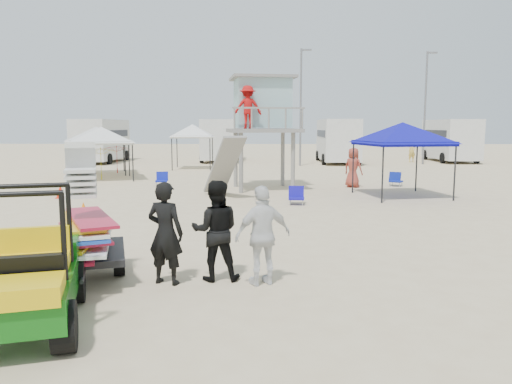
{
  "coord_description": "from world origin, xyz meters",
  "views": [
    {
      "loc": [
        0.77,
        -7.98,
        2.75
      ],
      "look_at": [
        0.5,
        3.0,
        1.3
      ],
      "focal_mm": 35.0,
      "sensor_mm": 36.0,
      "label": 1
    }
  ],
  "objects_px": {
    "lifeguard_tower": "(261,107)",
    "canopy_blue": "(403,126)",
    "man_left": "(165,233)",
    "utility_cart": "(22,266)",
    "surf_trailer": "(86,230)"
  },
  "relations": [
    {
      "from": "surf_trailer",
      "to": "utility_cart",
      "type": "bearing_deg",
      "value": -90.17
    },
    {
      "from": "man_left",
      "to": "lifeguard_tower",
      "type": "distance_m",
      "value": 13.75
    },
    {
      "from": "man_left",
      "to": "canopy_blue",
      "type": "distance_m",
      "value": 13.24
    },
    {
      "from": "utility_cart",
      "to": "surf_trailer",
      "type": "distance_m",
      "value": 2.34
    },
    {
      "from": "surf_trailer",
      "to": "man_left",
      "type": "distance_m",
      "value": 1.54
    },
    {
      "from": "man_left",
      "to": "canopy_blue",
      "type": "height_order",
      "value": "canopy_blue"
    },
    {
      "from": "utility_cart",
      "to": "lifeguard_tower",
      "type": "xyz_separation_m",
      "value": [
        2.99,
        15.45,
        2.66
      ]
    },
    {
      "from": "lifeguard_tower",
      "to": "utility_cart",
      "type": "bearing_deg",
      "value": -100.96
    },
    {
      "from": "surf_trailer",
      "to": "lifeguard_tower",
      "type": "xyz_separation_m",
      "value": [
        2.98,
        13.11,
        2.66
      ]
    },
    {
      "from": "utility_cart",
      "to": "man_left",
      "type": "distance_m",
      "value": 2.54
    },
    {
      "from": "utility_cart",
      "to": "surf_trailer",
      "type": "height_order",
      "value": "surf_trailer"
    },
    {
      "from": "lifeguard_tower",
      "to": "canopy_blue",
      "type": "bearing_deg",
      "value": -22.76
    },
    {
      "from": "lifeguard_tower",
      "to": "canopy_blue",
      "type": "height_order",
      "value": "lifeguard_tower"
    },
    {
      "from": "utility_cart",
      "to": "lifeguard_tower",
      "type": "distance_m",
      "value": 15.96
    },
    {
      "from": "surf_trailer",
      "to": "man_left",
      "type": "height_order",
      "value": "surf_trailer"
    }
  ]
}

